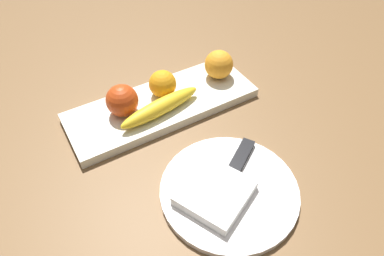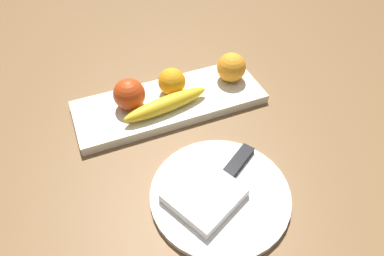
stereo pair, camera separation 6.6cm
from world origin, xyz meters
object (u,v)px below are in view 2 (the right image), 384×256
fruit_tray (170,102)px  orange_near_apple (231,67)px  apple (129,94)px  knife (233,168)px  orange_near_banana (172,82)px  dinner_plate (220,194)px  banana (166,104)px  folded_napkin (204,195)px

fruit_tray → orange_near_apple: 0.16m
orange_near_apple → fruit_tray: bearing=4.4°
apple → knife: apple is taller
fruit_tray → knife: 0.23m
orange_near_apple → knife: bearing=64.4°
orange_near_apple → knife: 0.27m
knife → orange_near_banana: bearing=-115.3°
orange_near_apple → dinner_plate: size_ratio=0.27×
banana → orange_near_apple: 0.18m
orange_near_banana → dinner_plate: (0.01, 0.28, -0.05)m
orange_near_apple → dinner_plate: 0.32m
orange_near_banana → dinner_plate: 0.28m
banana → folded_napkin: (0.01, 0.23, -0.02)m
orange_near_banana → dinner_plate: orange_near_banana is taller
orange_near_banana → knife: size_ratio=0.37×
fruit_tray → apple: size_ratio=6.20×
knife → banana: bearing=-104.5°
orange_near_banana → folded_napkin: orange_near_banana is taller
fruit_tray → knife: knife is taller
dinner_plate → folded_napkin: bearing=0.0°
apple → banana: apple is taller
orange_near_banana → folded_napkin: 0.28m
fruit_tray → dinner_plate: (0.00, 0.26, -0.00)m
apple → dinner_plate: apple is taller
banana → dinner_plate: banana is taller
folded_napkin → orange_near_apple: bearing=-124.5°
folded_napkin → knife: (-0.07, -0.04, -0.01)m
apple → orange_near_banana: apple is taller
orange_near_banana → fruit_tray: bearing=54.6°
apple → orange_near_banana: 0.10m
apple → orange_near_banana: bearing=-174.1°
orange_near_banana → dinner_plate: size_ratio=0.25×
banana → orange_near_banana: orange_near_banana is taller
apple → banana: 0.08m
knife → folded_napkin: bearing=-6.7°
folded_napkin → banana: bearing=-93.0°
orange_near_banana → knife: 0.25m
banana → orange_near_banana: size_ratio=3.18×
knife → apple: bearing=-93.4°
fruit_tray → orange_near_banana: orange_near_banana is taller
apple → dinner_plate: bearing=107.7°
banana → knife: bearing=99.4°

